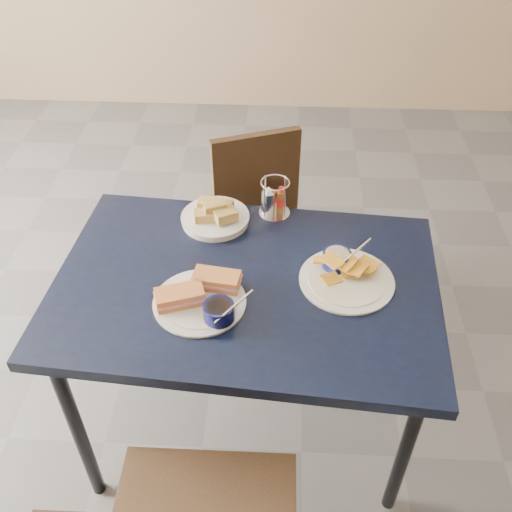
{
  "coord_description": "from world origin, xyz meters",
  "views": [
    {
      "loc": [
        0.26,
        -1.44,
        1.97
      ],
      "look_at": [
        0.19,
        -0.14,
        0.82
      ],
      "focal_mm": 40.0,
      "sensor_mm": 36.0,
      "label": 1
    }
  ],
  "objects_px": {
    "sandwich_plate": "(203,297)",
    "plantain_plate": "(344,272)",
    "dining_table": "(246,297)",
    "chair_far": "(269,215)",
    "condiment_caddy": "(273,200)",
    "bread_basket": "(215,215)"
  },
  "relations": [
    {
      "from": "sandwich_plate",
      "to": "plantain_plate",
      "type": "bearing_deg",
      "value": 17.88
    },
    {
      "from": "dining_table",
      "to": "plantain_plate",
      "type": "bearing_deg",
      "value": 7.1
    },
    {
      "from": "sandwich_plate",
      "to": "bread_basket",
      "type": "relative_size",
      "value": 1.3
    },
    {
      "from": "sandwich_plate",
      "to": "bread_basket",
      "type": "height_order",
      "value": "sandwich_plate"
    },
    {
      "from": "dining_table",
      "to": "plantain_plate",
      "type": "relative_size",
      "value": 4.22
    },
    {
      "from": "chair_far",
      "to": "plantain_plate",
      "type": "height_order",
      "value": "plantain_plate"
    },
    {
      "from": "dining_table",
      "to": "sandwich_plate",
      "type": "distance_m",
      "value": 0.18
    },
    {
      "from": "chair_far",
      "to": "bread_basket",
      "type": "bearing_deg",
      "value": -112.61
    },
    {
      "from": "dining_table",
      "to": "condiment_caddy",
      "type": "xyz_separation_m",
      "value": [
        0.07,
        0.35,
        0.12
      ]
    },
    {
      "from": "dining_table",
      "to": "condiment_caddy",
      "type": "height_order",
      "value": "condiment_caddy"
    },
    {
      "from": "bread_basket",
      "to": "condiment_caddy",
      "type": "height_order",
      "value": "condiment_caddy"
    },
    {
      "from": "dining_table",
      "to": "chair_far",
      "type": "height_order",
      "value": "chair_far"
    },
    {
      "from": "sandwich_plate",
      "to": "bread_basket",
      "type": "xyz_separation_m",
      "value": [
        -0.0,
        0.39,
        0.0
      ]
    },
    {
      "from": "bread_basket",
      "to": "condiment_caddy",
      "type": "xyz_separation_m",
      "value": [
        0.2,
        0.06,
        0.03
      ]
    },
    {
      "from": "chair_far",
      "to": "bread_basket",
      "type": "height_order",
      "value": "bread_basket"
    },
    {
      "from": "plantain_plate",
      "to": "bread_basket",
      "type": "xyz_separation_m",
      "value": [
        -0.43,
        0.26,
        0.01
      ]
    },
    {
      "from": "sandwich_plate",
      "to": "condiment_caddy",
      "type": "bearing_deg",
      "value": 66.72
    },
    {
      "from": "chair_far",
      "to": "condiment_caddy",
      "type": "bearing_deg",
      "value": -86.19
    },
    {
      "from": "chair_far",
      "to": "plantain_plate",
      "type": "xyz_separation_m",
      "value": [
        0.25,
        -0.68,
        0.3
      ]
    },
    {
      "from": "bread_basket",
      "to": "sandwich_plate",
      "type": "bearing_deg",
      "value": -89.39
    },
    {
      "from": "bread_basket",
      "to": "chair_far",
      "type": "bearing_deg",
      "value": 67.39
    },
    {
      "from": "sandwich_plate",
      "to": "plantain_plate",
      "type": "distance_m",
      "value": 0.44
    }
  ]
}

